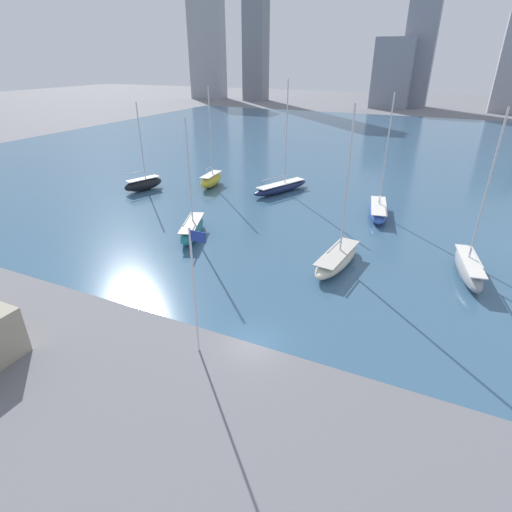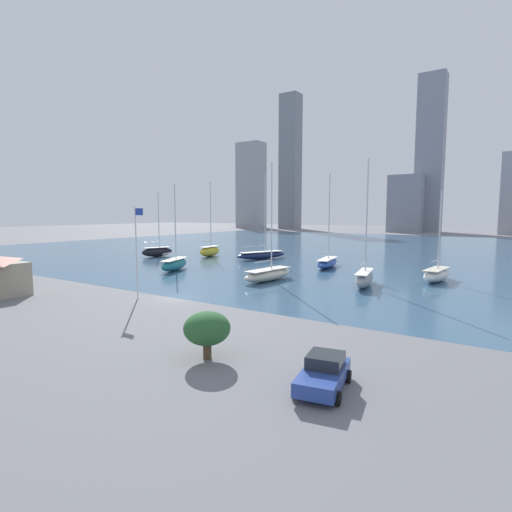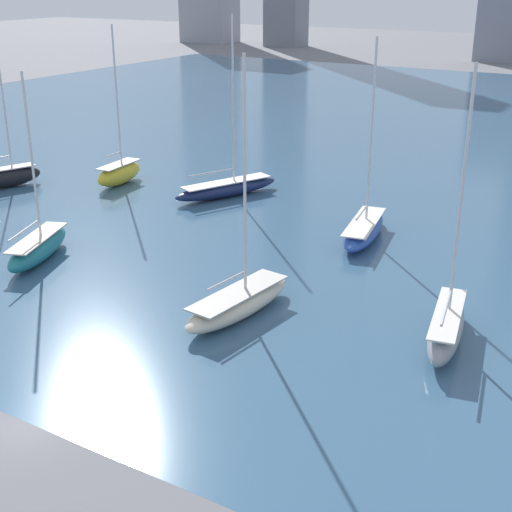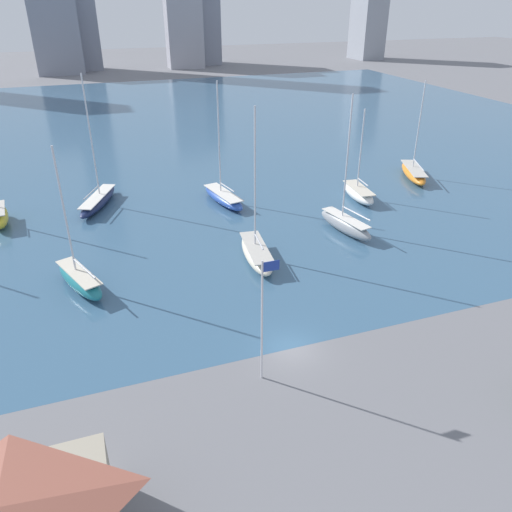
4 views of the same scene
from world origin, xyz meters
name	(u,v)px [view 1 (image 1 of 4)]	position (x,y,z in m)	size (l,w,h in m)	color
ground_plane	(254,344)	(0.00, 0.00, 0.00)	(500.00, 500.00, 0.00)	slate
harbor_water	(392,155)	(0.00, 70.00, 0.00)	(180.00, 140.00, 0.00)	#385B7A
flag_pole	(195,288)	(-3.22, -2.30, 5.23)	(1.24, 0.14, 9.53)	silver
distant_city_skyline	(391,41)	(-18.20, 170.70, 25.13)	(225.54, 22.74, 74.19)	#8E939E
sailboat_yellow	(211,179)	(-23.44, 33.34, 1.18)	(2.58, 6.62, 15.16)	yellow
sailboat_blue	(378,210)	(3.56, 31.08, 0.86)	(4.11, 9.89, 15.29)	#284CA8
sailboat_black	(143,184)	(-32.10, 27.01, 1.10)	(3.92, 6.71, 13.16)	black
sailboat_teal	(192,229)	(-14.98, 14.77, 1.00)	(4.89, 8.49, 13.40)	#1E757F
sailboat_gray	(468,267)	(14.20, 17.62, 1.07)	(3.36, 8.83, 15.35)	gray
sailboat_cream	(337,258)	(2.32, 14.57, 0.91)	(3.53, 9.44, 15.46)	beige
sailboat_navy	(281,187)	(-12.01, 35.28, 0.87)	(6.40, 10.91, 16.28)	#19234C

